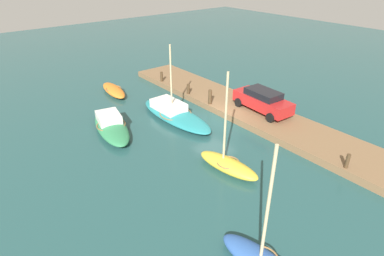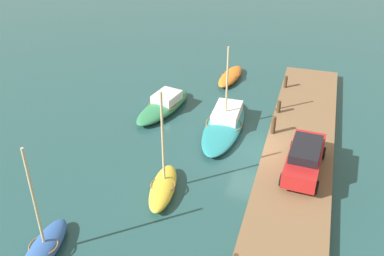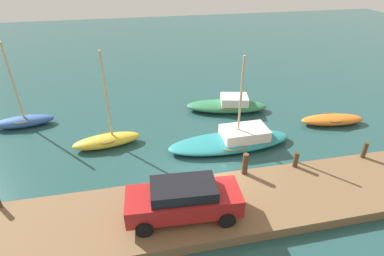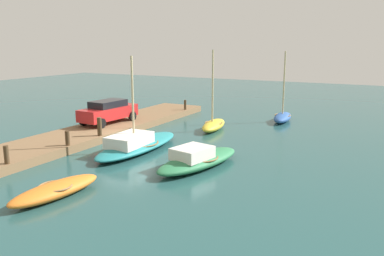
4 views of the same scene
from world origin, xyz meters
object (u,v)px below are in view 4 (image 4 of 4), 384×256
object	(u,v)px
motorboat_green	(198,159)
mooring_post_mid_east	(67,138)
rowboat_blue	(283,116)
mooring_post_west	(185,105)
rowboat_orange	(56,190)
mooring_post_east	(6,155)
mooring_post_mid_west	(99,127)
parked_car	(108,111)
sailboat_teal	(137,144)
rowboat_yellow	(214,124)

from	to	relation	value
motorboat_green	mooring_post_mid_east	size ratio (longest dim) A/B	7.24
rowboat_blue	mooring_post_west	size ratio (longest dim) A/B	6.53
rowboat_orange	mooring_post_east	xyz separation A→B (m)	(-1.07, -4.12, 0.58)
mooring_post_west	mooring_post_east	xyz separation A→B (m)	(16.90, 0.00, 0.02)
mooring_post_mid_east	mooring_post_mid_west	bearing A→B (deg)	180.00
mooring_post_west	parked_car	size ratio (longest dim) A/B	0.18
motorboat_green	parked_car	world-z (taller)	parked_car
parked_car	sailboat_teal	bearing A→B (deg)	56.80
sailboat_teal	mooring_post_east	distance (m)	6.61
mooring_post_west	mooring_post_mid_east	size ratio (longest dim) A/B	1.02
mooring_post_mid_east	rowboat_blue	bearing A→B (deg)	151.07
rowboat_yellow	mooring_post_mid_east	distance (m)	10.08
rowboat_blue	sailboat_teal	size ratio (longest dim) A/B	0.75
rowboat_yellow	parked_car	bearing A→B (deg)	-71.93
mooring_post_east	rowboat_orange	bearing A→B (deg)	75.42
motorboat_green	sailboat_teal	bearing A→B (deg)	-91.58
sailboat_teal	mooring_post_east	xyz separation A→B (m)	(5.89, -2.97, 0.47)
parked_car	mooring_post_mid_west	bearing A→B (deg)	35.00
parked_car	rowboat_orange	bearing A→B (deg)	33.45
mooring_post_mid_east	mooring_post_east	world-z (taller)	mooring_post_east
mooring_post_west	parked_car	xyz separation A→B (m)	(7.30, -1.99, 0.42)
mooring_post_mid_west	mooring_post_east	size ratio (longest dim) A/B	1.29
rowboat_yellow	mooring_post_east	distance (m)	13.54
mooring_post_mid_west	mooring_post_mid_east	distance (m)	2.59
sailboat_teal	mooring_post_mid_east	distance (m)	3.68
rowboat_orange	mooring_post_east	size ratio (longest dim) A/B	4.87
rowboat_yellow	mooring_post_west	bearing A→B (deg)	-140.89
rowboat_yellow	mooring_post_east	world-z (taller)	rowboat_yellow
mooring_post_west	mooring_post_east	bearing A→B (deg)	0.00
rowboat_yellow	sailboat_teal	size ratio (longest dim) A/B	0.77
mooring_post_west	rowboat_blue	bearing A→B (deg)	97.52
mooring_post_west	rowboat_yellow	bearing A→B (deg)	47.26
motorboat_green	mooring_post_east	bearing A→B (deg)	-44.13
rowboat_orange	mooring_post_mid_west	bearing A→B (deg)	-144.27
rowboat_yellow	rowboat_blue	size ratio (longest dim) A/B	1.03
rowboat_orange	motorboat_green	xyz separation A→B (m)	(-5.89, 3.16, 0.12)
sailboat_teal	mooring_post_mid_west	distance (m)	3.06
sailboat_teal	parked_car	bearing A→B (deg)	-127.88
rowboat_yellow	rowboat_blue	xyz separation A→B (m)	(-5.16, 3.38, -0.01)
motorboat_green	mooring_post_west	size ratio (longest dim) A/B	7.10
motorboat_green	mooring_post_mid_east	world-z (taller)	mooring_post_mid_east
mooring_post_west	parked_car	bearing A→B (deg)	-15.24
rowboat_orange	mooring_post_mid_east	size ratio (longest dim) A/B	5.21
rowboat_yellow	rowboat_blue	bearing A→B (deg)	138.64
mooring_post_west	mooring_post_mid_west	xyz separation A→B (m)	(10.56, 0.00, 0.14)
rowboat_yellow	mooring_post_west	world-z (taller)	rowboat_yellow
rowboat_yellow	mooring_post_east	size ratio (longest dim) A/B	6.39
rowboat_yellow	mooring_post_west	xyz separation A→B (m)	(-4.12, -4.46, 0.46)
mooring_post_mid_east	parked_car	bearing A→B (deg)	-161.23
sailboat_teal	mooring_post_west	bearing A→B (deg)	-165.94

